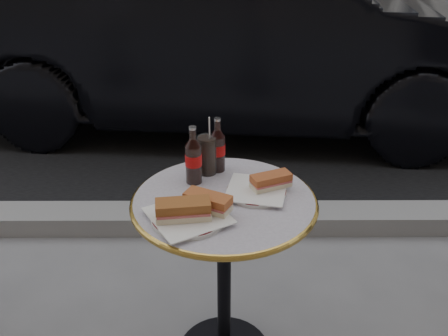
{
  "coord_description": "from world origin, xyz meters",
  "views": [
    {
      "loc": [
        -0.01,
        -1.41,
        1.59
      ],
      "look_at": [
        0.0,
        0.05,
        0.82
      ],
      "focal_mm": 40.0,
      "sensor_mm": 36.0,
      "label": 1
    }
  ],
  "objects_px": {
    "plate_right": "(256,191)",
    "cola_bottle_left": "(193,155)",
    "cola_bottle_right": "(218,145)",
    "parked_car": "(233,32)",
    "bistro_table": "(224,284)",
    "plate_left": "(188,218)",
    "cola_glass": "(207,155)"
  },
  "relations": [
    {
      "from": "plate_left",
      "to": "cola_glass",
      "type": "bearing_deg",
      "value": 80.51
    },
    {
      "from": "plate_left",
      "to": "parked_car",
      "type": "bearing_deg",
      "value": 85.84
    },
    {
      "from": "cola_glass",
      "to": "parked_car",
      "type": "bearing_deg",
      "value": 86.57
    },
    {
      "from": "bistro_table",
      "to": "cola_bottle_left",
      "type": "distance_m",
      "value": 0.5
    },
    {
      "from": "bistro_table",
      "to": "plate_left",
      "type": "xyz_separation_m",
      "value": [
        -0.11,
        -0.12,
        0.37
      ]
    },
    {
      "from": "bistro_table",
      "to": "parked_car",
      "type": "distance_m",
      "value": 2.48
    },
    {
      "from": "cola_bottle_left",
      "to": "cola_glass",
      "type": "xyz_separation_m",
      "value": [
        0.04,
        0.07,
        -0.03
      ]
    },
    {
      "from": "cola_bottle_left",
      "to": "parked_car",
      "type": "xyz_separation_m",
      "value": [
        0.18,
        2.34,
        -0.1
      ]
    },
    {
      "from": "plate_left",
      "to": "parked_car",
      "type": "xyz_separation_m",
      "value": [
        0.19,
        2.58,
        -0.01
      ]
    },
    {
      "from": "plate_right",
      "to": "cola_bottle_left",
      "type": "height_order",
      "value": "cola_bottle_left"
    },
    {
      "from": "bistro_table",
      "to": "plate_right",
      "type": "relative_size",
      "value": 3.58
    },
    {
      "from": "parked_car",
      "to": "plate_left",
      "type": "bearing_deg",
      "value": -178.95
    },
    {
      "from": "plate_left",
      "to": "cola_bottle_left",
      "type": "relative_size",
      "value": 1.1
    },
    {
      "from": "plate_right",
      "to": "cola_bottle_right",
      "type": "xyz_separation_m",
      "value": [
        -0.13,
        0.17,
        0.1
      ]
    },
    {
      "from": "plate_right",
      "to": "cola_bottle_left",
      "type": "relative_size",
      "value": 0.97
    },
    {
      "from": "plate_left",
      "to": "cola_bottle_left",
      "type": "xyz_separation_m",
      "value": [
        0.01,
        0.24,
        0.1
      ]
    },
    {
      "from": "plate_right",
      "to": "bistro_table",
      "type": "bearing_deg",
      "value": -161.91
    },
    {
      "from": "plate_left",
      "to": "plate_right",
      "type": "relative_size",
      "value": 1.14
    },
    {
      "from": "plate_left",
      "to": "cola_bottle_right",
      "type": "relative_size",
      "value": 1.14
    },
    {
      "from": "bistro_table",
      "to": "cola_bottle_left",
      "type": "relative_size",
      "value": 3.48
    },
    {
      "from": "cola_bottle_right",
      "to": "parked_car",
      "type": "xyz_separation_m",
      "value": [
        0.1,
        2.25,
        -0.1
      ]
    },
    {
      "from": "bistro_table",
      "to": "cola_glass",
      "type": "distance_m",
      "value": 0.48
    },
    {
      "from": "cola_bottle_right",
      "to": "parked_car",
      "type": "height_order",
      "value": "parked_car"
    },
    {
      "from": "plate_left",
      "to": "cola_bottle_right",
      "type": "height_order",
      "value": "cola_bottle_right"
    },
    {
      "from": "plate_left",
      "to": "parked_car",
      "type": "relative_size",
      "value": 0.05
    },
    {
      "from": "bistro_table",
      "to": "plate_right",
      "type": "xyz_separation_m",
      "value": [
        0.11,
        0.04,
        0.37
      ]
    },
    {
      "from": "plate_left",
      "to": "parked_car",
      "type": "height_order",
      "value": "parked_car"
    },
    {
      "from": "parked_car",
      "to": "cola_glass",
      "type": "bearing_deg",
      "value": -178.23
    },
    {
      "from": "cola_bottle_left",
      "to": "parked_car",
      "type": "relative_size",
      "value": 0.05
    },
    {
      "from": "cola_bottle_right",
      "to": "cola_glass",
      "type": "relative_size",
      "value": 1.42
    },
    {
      "from": "plate_right",
      "to": "parked_car",
      "type": "xyz_separation_m",
      "value": [
        -0.03,
        2.42,
        -0.0
      ]
    },
    {
      "from": "plate_left",
      "to": "plate_right",
      "type": "bearing_deg",
      "value": 36.0
    }
  ]
}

